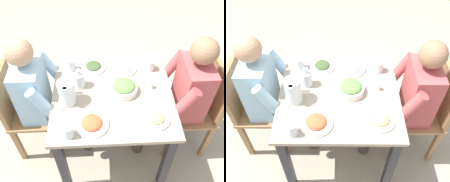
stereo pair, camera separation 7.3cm
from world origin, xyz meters
The scene contains 19 objects.
ground_plane centered at (0.00, 0.00, 0.00)m, with size 8.00×8.00×0.00m, color #9E937F.
dining_table centered at (0.00, 0.00, 0.62)m, with size 0.89×0.89×0.75m.
chair_near centered at (0.03, -0.73, 0.51)m, with size 0.40×0.40×0.89m.
chair_far centered at (0.08, 0.73, 0.51)m, with size 0.40×0.40×0.89m.
diner_near centered at (0.03, -0.52, 0.65)m, with size 0.48×0.53×1.18m.
diner_far centered at (0.08, 0.52, 0.65)m, with size 0.48×0.53×1.18m.
water_pitcher centered at (-0.08, 0.32, 0.85)m, with size 0.16×0.12×0.19m.
salad_bowl centered at (0.00, -0.08, 0.79)m, with size 0.20×0.20×0.09m.
plate_dolmas centered at (0.27, 0.14, 0.77)m, with size 0.20×0.20×0.04m.
plate_rice_curry centered at (-0.29, 0.15, 0.77)m, with size 0.22×0.22×0.06m.
plate_yoghurt centered at (0.25, -0.10, 0.77)m, with size 0.21×0.21×0.05m.
plate_fries centered at (-0.26, -0.27, 0.77)m, with size 0.21×0.21×0.05m.
water_glass_center centered at (-0.37, 0.30, 0.80)m, with size 0.07×0.07×0.10m, color silver.
water_glass_near_left centered at (0.23, -0.31, 0.80)m, with size 0.07×0.07×0.09m, color silver.
water_glass_near_right centered at (0.26, 0.31, 0.80)m, with size 0.06×0.06×0.10m, color silver.
oil_carafe centered at (0.07, 0.24, 0.81)m, with size 0.08×0.08×0.16m.
salt_shaker centered at (0.02, -0.29, 0.78)m, with size 0.03×0.03×0.05m.
fork_near centered at (-0.25, 0.37, 0.76)m, with size 0.17×0.03×0.01m, color silver.
knife_near centered at (-0.08, 0.34, 0.76)m, with size 0.18×0.02×0.01m, color silver.
Camera 1 is at (-1.26, 0.07, 2.13)m, focal length 40.25 mm.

